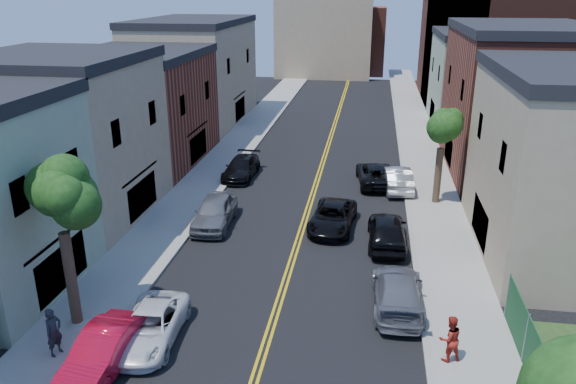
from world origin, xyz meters
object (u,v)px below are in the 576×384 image
at_px(red_sedan, 103,351).
at_px(black_suv_lane, 333,217).
at_px(grey_car_right, 398,291).
at_px(white_pickup, 150,326).
at_px(pedestrian_right, 450,339).
at_px(black_car_right, 387,230).
at_px(grey_car_left, 215,212).
at_px(silver_car_right, 397,178).
at_px(pedestrian_left, 54,332).
at_px(dark_car_right_far, 376,174).
at_px(black_car_left, 241,168).

distance_m(red_sedan, black_suv_lane, 15.48).
bearing_deg(black_suv_lane, grey_car_right, -62.03).
relative_size(white_pickup, pedestrian_right, 2.62).
bearing_deg(white_pickup, black_car_right, 44.94).
xyz_separation_m(red_sedan, grey_car_left, (0.46, 13.11, 0.11)).
bearing_deg(grey_car_left, silver_car_right, 34.03).
distance_m(red_sedan, silver_car_right, 23.58).
bearing_deg(grey_car_left, white_pickup, -89.49).
xyz_separation_m(silver_car_right, pedestrian_left, (-13.06, -20.49, 0.29)).
distance_m(white_pickup, black_suv_lane, 13.35).
xyz_separation_m(white_pickup, dark_car_right_far, (8.62, 19.83, 0.09)).
xyz_separation_m(black_car_left, silver_car_right, (11.00, -0.93, 0.08)).
height_order(black_car_left, grey_car_right, grey_car_right).
bearing_deg(dark_car_right_far, white_pickup, 59.49).
relative_size(black_car_left, black_suv_lane, 0.99).
xyz_separation_m(grey_car_left, pedestrian_left, (-2.52, -12.74, 0.24)).
xyz_separation_m(white_pickup, grey_car_right, (9.59, 3.93, 0.10)).
relative_size(black_car_left, pedestrian_right, 2.75).
bearing_deg(white_pickup, grey_car_right, 19.67).
height_order(grey_car_right, black_suv_lane, grey_car_right).
height_order(red_sedan, silver_car_right, silver_car_right).
height_order(red_sedan, black_suv_lane, red_sedan).
distance_m(grey_car_left, grey_car_right, 12.50).
bearing_deg(red_sedan, dark_car_right_far, 67.65).
xyz_separation_m(silver_car_right, dark_car_right_far, (-1.37, 0.85, -0.06)).
bearing_deg(dark_car_right_far, black_car_left, -7.52).
xyz_separation_m(white_pickup, pedestrian_left, (-3.07, -1.50, 0.44)).
bearing_deg(pedestrian_right, black_car_right, -99.50).
bearing_deg(pedestrian_right, pedestrian_left, -14.31).
height_order(white_pickup, black_suv_lane, black_suv_lane).
height_order(black_car_right, pedestrian_left, pedestrian_left).
distance_m(grey_car_right, black_car_right, 6.17).
height_order(black_car_left, pedestrian_right, pedestrian_right).
height_order(grey_car_left, pedestrian_left, pedestrian_left).
relative_size(grey_car_right, black_car_right, 1.05).
height_order(black_car_right, pedestrian_right, pedestrian_right).
distance_m(red_sedan, pedestrian_left, 2.12).
height_order(red_sedan, dark_car_right_far, red_sedan).
distance_m(grey_car_right, dark_car_right_far, 15.93).
distance_m(white_pickup, pedestrian_left, 3.45).
relative_size(grey_car_left, dark_car_right_far, 0.94).
height_order(grey_car_left, black_car_left, grey_car_left).
relative_size(black_car_right, silver_car_right, 1.01).
xyz_separation_m(black_car_left, pedestrian_left, (-2.06, -21.42, 0.38)).
relative_size(red_sedan, grey_car_right, 0.87).
height_order(black_car_left, dark_car_right_far, dark_car_right_far).
relative_size(white_pickup, silver_car_right, 0.97).
distance_m(grey_car_left, pedestrian_right, 16.11).
relative_size(red_sedan, white_pickup, 0.96).
bearing_deg(pedestrian_right, black_car_left, -79.40).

